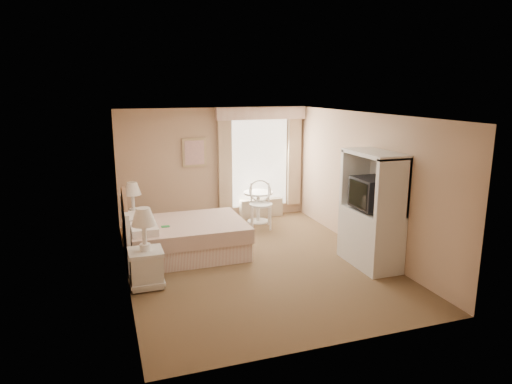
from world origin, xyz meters
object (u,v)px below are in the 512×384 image
object	(u,v)px
nightstand_far	(134,218)
armoire	(371,219)
bed	(181,237)
cafe_chair	(260,200)
nightstand_near	(146,258)
round_table	(258,202)

from	to	relation	value
nightstand_far	armoire	xyz separation A→B (m)	(3.65, -2.61, 0.37)
bed	cafe_chair	xyz separation A→B (m)	(1.90, 1.13, 0.25)
armoire	bed	bearing A→B (deg)	153.45
nightstand_near	bed	bearing A→B (deg)	58.50
nightstand_near	nightstand_far	world-z (taller)	nightstand_near
nightstand_far	armoire	bearing A→B (deg)	-35.59
bed	armoire	world-z (taller)	armoire
bed	nightstand_near	world-z (taller)	bed
bed	nightstand_far	size ratio (longest dim) A/B	1.85
nightstand_far	armoire	size ratio (longest dim) A/B	0.59
nightstand_near	cafe_chair	bearing A→B (deg)	41.29
nightstand_far	round_table	xyz separation A→B (m)	(2.69, 0.34, 0.03)
bed	round_table	distance (m)	2.47
cafe_chair	nightstand_near	bearing A→B (deg)	-124.33
bed	round_table	bearing A→B (deg)	37.00
round_table	armoire	xyz separation A→B (m)	(0.97, -2.95, 0.34)
bed	round_table	world-z (taller)	bed
cafe_chair	armoire	world-z (taller)	armoire
nightstand_near	cafe_chair	world-z (taller)	nightstand_near
nightstand_far	cafe_chair	size ratio (longest dim) A/B	1.12
cafe_chair	armoire	size ratio (longest dim) A/B	0.53
cafe_chair	nightstand_far	bearing A→B (deg)	-166.01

